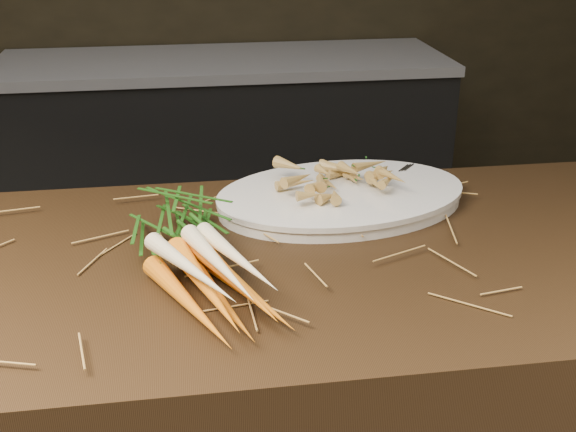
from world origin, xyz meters
The scene contains 6 objects.
back_counter centered at (0.30, 2.18, 0.42)m, with size 1.82×0.62×0.84m.
straw_bedding centered at (0.00, 0.30, 0.91)m, with size 1.40×0.60×0.02m, color #A37D35, non-canonical shape.
root_veg_bunch centered at (0.12, 0.28, 0.94)m, with size 0.30×0.50×0.09m.
serving_platter centered at (0.42, 0.49, 0.91)m, with size 0.48×0.32×0.03m, color white, non-canonical shape.
roasted_veg_heap centered at (0.42, 0.49, 0.95)m, with size 0.23×0.17×0.05m, color #B38942, non-canonical shape.
serving_fork centered at (0.59, 0.49, 0.93)m, with size 0.02×0.18×0.00m, color silver.
Camera 1 is at (0.13, -0.76, 1.44)m, focal length 45.00 mm.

